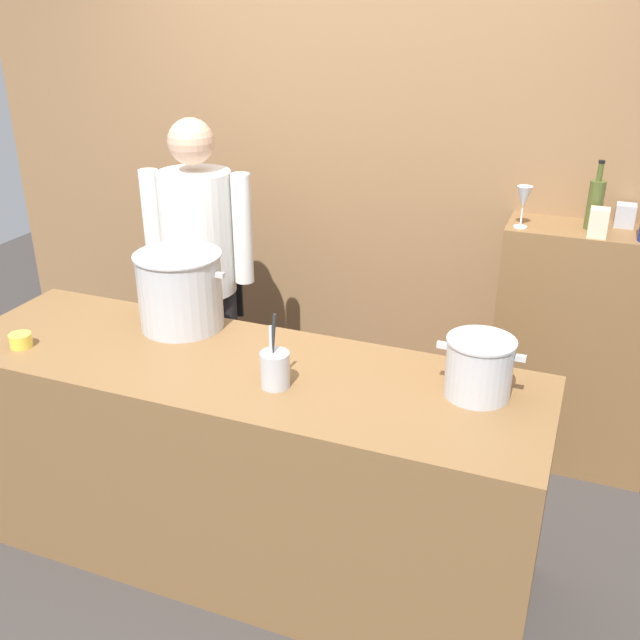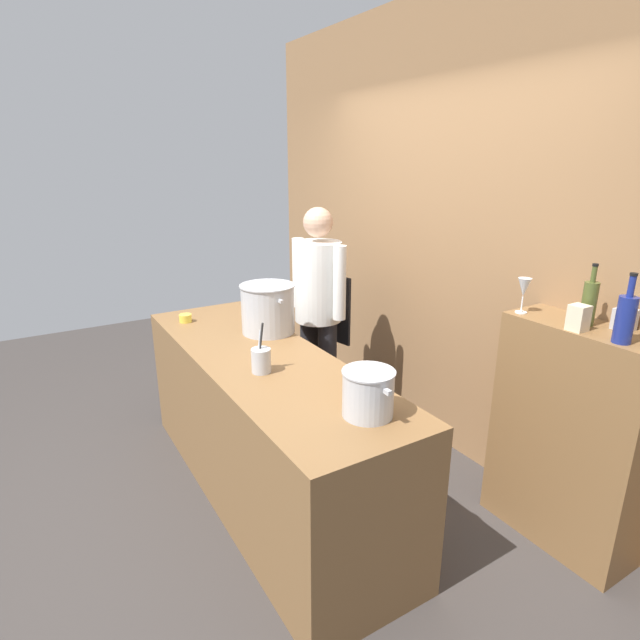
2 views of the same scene
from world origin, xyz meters
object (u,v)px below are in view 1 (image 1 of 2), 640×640
(chef, at_px, (200,265))
(utensil_crock, at_px, (275,369))
(stockpot_large, at_px, (180,290))
(wine_bottle_olive, at_px, (595,203))
(stockpot_small, at_px, (479,367))
(spice_tin_cream, at_px, (598,223))
(butter_jar, at_px, (21,340))
(spice_tin_silver, at_px, (625,215))
(wine_glass_wide, at_px, (524,199))

(chef, bearing_deg, utensil_crock, 122.02)
(stockpot_large, bearing_deg, utensil_crock, -29.05)
(chef, bearing_deg, wine_bottle_olive, -175.98)
(stockpot_small, height_order, spice_tin_cream, spice_tin_cream)
(stockpot_large, distance_m, spice_tin_cream, 1.78)
(stockpot_large, bearing_deg, butter_jar, -140.52)
(butter_jar, bearing_deg, utensil_crock, 4.63)
(stockpot_large, relative_size, spice_tin_silver, 4.09)
(stockpot_large, relative_size, utensil_crock, 1.53)
(utensil_crock, relative_size, spice_tin_silver, 2.67)
(chef, distance_m, spice_tin_silver, 1.96)
(utensil_crock, relative_size, spice_tin_cream, 2.19)
(wine_glass_wide, bearing_deg, stockpot_small, -89.17)
(stockpot_large, bearing_deg, spice_tin_silver, 32.83)
(stockpot_large, height_order, wine_bottle_olive, wine_bottle_olive)
(stockpot_large, relative_size, wine_bottle_olive, 1.37)
(stockpot_small, distance_m, spice_tin_silver, 1.27)
(chef, distance_m, stockpot_small, 1.57)
(chef, xyz_separation_m, wine_bottle_olive, (1.73, 0.47, 0.36))
(chef, xyz_separation_m, stockpot_large, (0.21, -0.51, 0.09))
(wine_glass_wide, bearing_deg, spice_tin_cream, -2.40)
(utensil_crock, bearing_deg, stockpot_small, 16.74)
(chef, xyz_separation_m, utensil_crock, (0.78, -0.82, 0.00))
(utensil_crock, relative_size, butter_jar, 3.13)
(spice_tin_cream, bearing_deg, stockpot_small, -107.34)
(stockpot_small, xyz_separation_m, wine_bottle_olive, (0.28, 1.09, 0.32))
(wine_bottle_olive, bearing_deg, utensil_crock, -126.29)
(stockpot_large, height_order, spice_tin_cream, spice_tin_cream)
(stockpot_large, bearing_deg, stockpot_small, -5.24)
(spice_tin_cream, bearing_deg, utensil_crock, -129.56)
(wine_bottle_olive, distance_m, wine_glass_wide, 0.31)
(wine_bottle_olive, bearing_deg, butter_jar, -145.45)
(wine_bottle_olive, relative_size, spice_tin_silver, 2.99)
(stockpot_small, height_order, utensil_crock, utensil_crock)
(butter_jar, distance_m, wine_glass_wide, 2.18)
(chef, height_order, stockpot_small, chef)
(chef, height_order, wine_glass_wide, chef)
(butter_jar, relative_size, spice_tin_silver, 0.85)
(butter_jar, relative_size, wine_glass_wide, 0.46)
(stockpot_small, bearing_deg, stockpot_large, 174.76)
(butter_jar, bearing_deg, wine_glass_wide, 36.84)
(wine_bottle_olive, bearing_deg, stockpot_small, -104.37)
(stockpot_large, bearing_deg, spice_tin_cream, 29.32)
(butter_jar, bearing_deg, spice_tin_silver, 34.45)
(wine_glass_wide, bearing_deg, butter_jar, -143.16)
(wine_bottle_olive, height_order, spice_tin_silver, wine_bottle_olive)
(utensil_crock, xyz_separation_m, spice_tin_cream, (0.98, 1.18, 0.30))
(stockpot_large, distance_m, stockpot_small, 1.24)
(spice_tin_silver, distance_m, spice_tin_cream, 0.22)
(butter_jar, bearing_deg, stockpot_large, 39.48)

